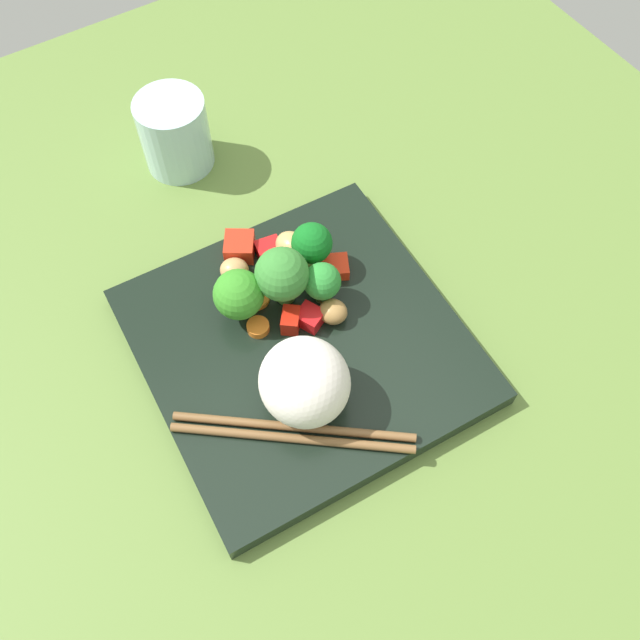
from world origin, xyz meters
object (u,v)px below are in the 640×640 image
at_px(carrot_slice_0, 281,270).
at_px(chopstick_pair, 293,432).
at_px(rice_mound, 305,382).
at_px(broccoli_floret_1, 282,275).
at_px(square_plate, 302,346).
at_px(drinking_glass, 175,133).

relative_size(carrot_slice_0, chopstick_pair, 0.13).
distance_m(carrot_slice_0, chopstick_pair, 0.17).
xyz_separation_m(carrot_slice_0, chopstick_pair, (-0.08, -0.15, 0.00)).
bearing_deg(rice_mound, broccoli_floret_1, 69.85).
bearing_deg(chopstick_pair, broccoli_floret_1, 100.43).
relative_size(square_plate, broccoli_floret_1, 3.98).
bearing_deg(chopstick_pair, square_plate, 91.92).
xyz_separation_m(square_plate, carrot_slice_0, (0.02, 0.08, 0.01)).
xyz_separation_m(carrot_slice_0, drinking_glass, (-0.01, 0.20, 0.02)).
xyz_separation_m(square_plate, broccoli_floret_1, (0.01, 0.05, 0.05)).
bearing_deg(rice_mound, drinking_glass, 83.51).
height_order(rice_mound, chopstick_pair, rice_mound).
bearing_deg(carrot_slice_0, chopstick_pair, -116.84).
xyz_separation_m(square_plate, drinking_glass, (0.01, 0.28, 0.03)).
bearing_deg(drinking_glass, square_plate, -92.01).
height_order(square_plate, chopstick_pair, chopstick_pair).
height_order(square_plate, carrot_slice_0, carrot_slice_0).
height_order(rice_mound, carrot_slice_0, rice_mound).
relative_size(broccoli_floret_1, chopstick_pair, 0.40).
bearing_deg(drinking_glass, rice_mound, -96.49).
distance_m(broccoli_floret_1, chopstick_pair, 0.14).
distance_m(square_plate, rice_mound, 0.07).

